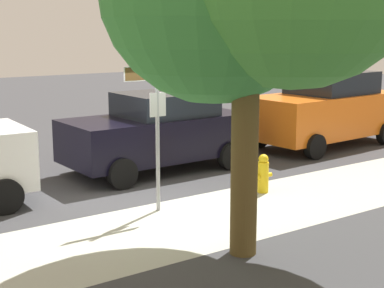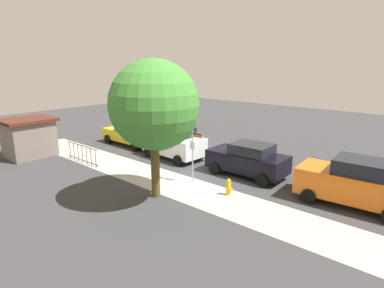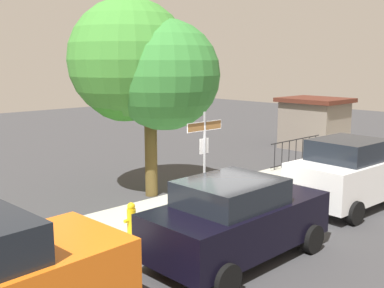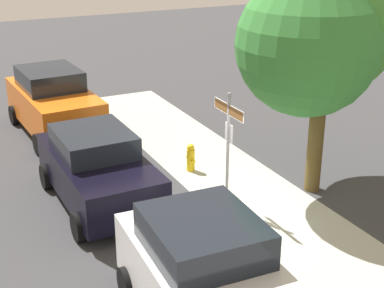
{
  "view_description": "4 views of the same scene",
  "coord_description": "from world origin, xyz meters",
  "px_view_note": "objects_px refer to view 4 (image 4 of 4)",
  "views": [
    {
      "loc": [
        5.43,
        9.06,
        3.23
      ],
      "look_at": [
        -0.06,
        1.29,
        1.35
      ],
      "focal_mm": 54.97,
      "sensor_mm": 36.0,
      "label": 1
    },
    {
      "loc": [
        -9.92,
        12.0,
        5.93
      ],
      "look_at": [
        0.59,
        -0.17,
        1.78
      ],
      "focal_mm": 29.89,
      "sensor_mm": 36.0,
      "label": 2
    },
    {
      "loc": [
        -8.75,
        -8.46,
        4.2
      ],
      "look_at": [
        0.24,
        1.08,
        1.87
      ],
      "focal_mm": 43.69,
      "sensor_mm": 36.0,
      "label": 3
    },
    {
      "loc": [
        10.39,
        -5.61,
        6.38
      ],
      "look_at": [
        -0.67,
        -0.15,
        1.49
      ],
      "focal_mm": 52.69,
      "sensor_mm": 36.0,
      "label": 4
    }
  ],
  "objects_px": {
    "street_sign": "(228,132)",
    "car_white": "(208,279)",
    "car_orange": "(54,102)",
    "car_black": "(98,168)",
    "shade_tree": "(320,29)",
    "fire_hydrant": "(191,158)"
  },
  "relations": [
    {
      "from": "street_sign",
      "to": "car_white",
      "type": "xyz_separation_m",
      "value": [
        3.6,
        -2.41,
        -0.93
      ]
    },
    {
      "from": "car_orange",
      "to": "car_white",
      "type": "bearing_deg",
      "value": -3.43
    },
    {
      "from": "car_black",
      "to": "shade_tree",
      "type": "bearing_deg",
      "value": 74.07
    },
    {
      "from": "street_sign",
      "to": "car_orange",
      "type": "height_order",
      "value": "street_sign"
    },
    {
      "from": "car_orange",
      "to": "fire_hydrant",
      "type": "distance_m",
      "value": 5.33
    },
    {
      "from": "car_orange",
      "to": "car_white",
      "type": "distance_m",
      "value": 10.56
    },
    {
      "from": "fire_hydrant",
      "to": "car_white",
      "type": "bearing_deg",
      "value": -23.68
    },
    {
      "from": "car_orange",
      "to": "fire_hydrant",
      "type": "relative_size",
      "value": 5.91
    },
    {
      "from": "car_black",
      "to": "fire_hydrant",
      "type": "bearing_deg",
      "value": 103.26
    },
    {
      "from": "car_black",
      "to": "car_white",
      "type": "height_order",
      "value": "car_white"
    },
    {
      "from": "street_sign",
      "to": "car_orange",
      "type": "xyz_separation_m",
      "value": [
        -6.96,
        -2.39,
        -0.91
      ]
    },
    {
      "from": "car_orange",
      "to": "car_black",
      "type": "bearing_deg",
      "value": -5.8
    },
    {
      "from": "shade_tree",
      "to": "car_black",
      "type": "relative_size",
      "value": 1.44
    },
    {
      "from": "shade_tree",
      "to": "car_orange",
      "type": "bearing_deg",
      "value": -143.7
    },
    {
      "from": "shade_tree",
      "to": "car_orange",
      "type": "height_order",
      "value": "shade_tree"
    },
    {
      "from": "fire_hydrant",
      "to": "shade_tree",
      "type": "bearing_deg",
      "value": 48.25
    },
    {
      "from": "street_sign",
      "to": "shade_tree",
      "type": "relative_size",
      "value": 0.47
    },
    {
      "from": "car_white",
      "to": "fire_hydrant",
      "type": "xyz_separation_m",
      "value": [
        -5.94,
        2.6,
        -0.62
      ]
    },
    {
      "from": "car_orange",
      "to": "fire_hydrant",
      "type": "height_order",
      "value": "car_orange"
    },
    {
      "from": "street_sign",
      "to": "shade_tree",
      "type": "xyz_separation_m",
      "value": [
        -0.24,
        2.55,
        2.1
      ]
    },
    {
      "from": "street_sign",
      "to": "car_black",
      "type": "relative_size",
      "value": 0.67
    },
    {
      "from": "car_white",
      "to": "car_black",
      "type": "bearing_deg",
      "value": -175.24
    }
  ]
}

